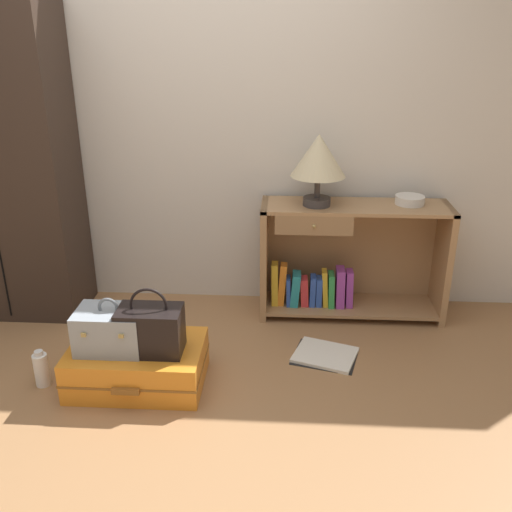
{
  "coord_description": "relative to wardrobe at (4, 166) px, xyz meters",
  "views": [
    {
      "loc": [
        0.57,
        -2.1,
        1.77
      ],
      "look_at": [
        0.39,
        0.86,
        0.55
      ],
      "focal_mm": 39.36,
      "sensor_mm": 36.0,
      "label": 1
    }
  ],
  "objects": [
    {
      "name": "suitcase_large",
      "position": [
        0.98,
        -0.83,
        -0.86
      ],
      "size": [
        0.7,
        0.48,
        0.23
      ],
      "color": "orange",
      "rests_on": "ground_plane"
    },
    {
      "name": "open_book_on_floor",
      "position": [
        1.99,
        -0.51,
        -0.96
      ],
      "size": [
        0.42,
        0.37,
        0.02
      ],
      "color": "white",
      "rests_on": "ground_plane"
    },
    {
      "name": "table_lamp",
      "position": [
        1.93,
        0.02,
        0.07
      ],
      "size": [
        0.33,
        0.33,
        0.44
      ],
      "color": "#3D3838",
      "rests_on": "bookshelf"
    },
    {
      "name": "back_wall",
      "position": [
        1.19,
        0.3,
        0.33
      ],
      "size": [
        6.4,
        0.1,
        2.6
      ],
      "primitive_type": "cube",
      "color": "beige",
      "rests_on": "ground_plane"
    },
    {
      "name": "train_case",
      "position": [
        0.87,
        -0.85,
        -0.64
      ],
      "size": [
        0.34,
        0.25,
        0.29
      ],
      "color": "#8E99A3",
      "rests_on": "suitcase_large"
    },
    {
      "name": "handbag",
      "position": [
        1.08,
        -0.87,
        -0.62
      ],
      "size": [
        0.32,
        0.2,
        0.36
      ],
      "color": "black",
      "rests_on": "suitcase_large"
    },
    {
      "name": "bookshelf",
      "position": [
        2.13,
        0.06,
        -0.61
      ],
      "size": [
        1.18,
        0.37,
        0.75
      ],
      "color": "#A37A51",
      "rests_on": "ground_plane"
    },
    {
      "name": "bowl",
      "position": [
        2.51,
        0.08,
        -0.2
      ],
      "size": [
        0.18,
        0.18,
        0.05
      ],
      "primitive_type": "cylinder",
      "color": "silver",
      "rests_on": "bookshelf"
    },
    {
      "name": "wardrobe",
      "position": [
        0.0,
        0.0,
        0.0
      ],
      "size": [
        0.82,
        0.47,
        1.95
      ],
      "color": "#33261E",
      "rests_on": "ground_plane"
    },
    {
      "name": "bottle",
      "position": [
        0.48,
        -0.88,
        -0.88
      ],
      "size": [
        0.08,
        0.08,
        0.21
      ],
      "color": "white",
      "rests_on": "ground_plane"
    },
    {
      "name": "ground_plane",
      "position": [
        1.19,
        -1.2,
        -0.97
      ],
      "size": [
        9.0,
        9.0,
        0.0
      ],
      "primitive_type": "plane",
      "color": "#9E7047"
    }
  ]
}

